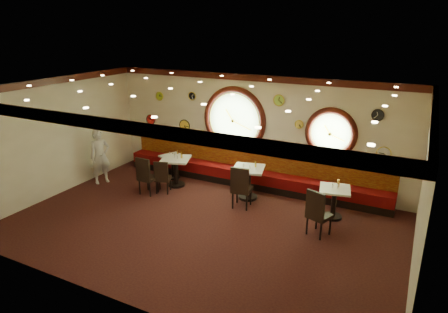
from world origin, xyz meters
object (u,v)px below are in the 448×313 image
Objects in this scene: table_b at (176,168)px; condiment_c_bottle at (256,164)px; table_a at (173,164)px; condiment_a_pepper at (173,155)px; chair_a at (146,174)px; chair_d at (317,210)px; condiment_d_salt at (333,186)px; condiment_d_pepper at (338,186)px; condiment_c_salt at (244,165)px; condiment_b_salt at (175,156)px; condiment_c_pepper at (250,167)px; chair_b at (162,175)px; condiment_a_salt at (170,154)px; condiment_a_bottle at (178,153)px; chair_c at (241,185)px; table_c at (248,179)px; condiment_b_bottle at (182,155)px; table_d at (334,199)px; condiment_b_pepper at (177,157)px; condiment_d_bottle at (338,183)px; waiter at (100,156)px.

condiment_c_bottle is (2.37, 0.28, 0.42)m from table_b.
condiment_a_pepper reaches higher than table_a.
condiment_a_pepper is (-0.03, 1.35, 0.14)m from chair_a.
chair_d is at bearing -0.16° from chair_a.
condiment_d_pepper reaches higher than condiment_d_salt.
condiment_b_salt is at bearing -178.08° from condiment_c_salt.
table_a is at bearing 171.75° from condiment_c_pepper.
table_b is at bearing -176.51° from condiment_c_salt.
condiment_a_salt is at bearing 94.83° from chair_b.
chair_a reaches higher than condiment_a_bottle.
condiment_a_bottle is (-0.24, 0.51, -0.11)m from condiment_b_salt.
condiment_b_salt is at bearing 73.36° from chair_a.
chair_c reaches higher than chair_a.
condiment_d_salt is 0.55× the size of condiment_a_bottle.
table_c is 2.81m from chair_a.
condiment_b_bottle reaches higher than condiment_a_salt.
condiment_b_bottle is at bearing -174.68° from chair_d.
table_d is (4.97, -0.45, 0.04)m from table_a.
condiment_a_salt reaches higher than condiment_a_pepper.
condiment_a_bottle reaches higher than condiment_a_salt.
condiment_d_pepper is (0.20, 1.09, 0.21)m from chair_d.
table_c is 2.18m from condiment_b_pepper.
chair_a is 7.26× the size of condiment_b_pepper.
condiment_d_salt is at bearing -0.82° from condiment_b_bottle.
condiment_a_salt is 0.75× the size of condiment_c_bottle.
condiment_a_bottle reaches higher than table_d.
waiter is at bearing -171.96° from condiment_d_bottle.
table_c is 4.45m from waiter.
condiment_b_pepper is (0.12, 0.61, 0.35)m from chair_b.
condiment_b_pepper is at bearing -175.70° from condiment_c_salt.
condiment_b_bottle reaches higher than condiment_d_bottle.
condiment_d_bottle reaches higher than chair_b.
table_c is 5.37× the size of condiment_d_bottle.
table_b is 8.69× the size of condiment_a_salt.
table_a is 1.40m from chair_a.
condiment_a_bottle is at bearing 32.45° from table_a.
chair_a is at bearing -159.71° from chair_b.
condiment_a_pepper is 0.59× the size of condiment_b_bottle.
condiment_b_bottle reaches higher than condiment_d_pepper.
condiment_b_pepper is 0.61× the size of condiment_c_bottle.
table_a is 2.68m from table_c.
table_c is 2.39m from chair_b.
condiment_a_pepper is 0.95× the size of condiment_d_pepper.
condiment_c_salt is (2.47, 1.04, 0.32)m from chair_a.
chair_d is (4.83, -1.51, 0.18)m from table_a.
table_d is 1.42× the size of chair_b.
table_c is 10.74× the size of condiment_d_salt.
condiment_b_salt is 1.19× the size of condiment_d_salt.
table_a is at bearing 175.19° from condiment_d_pepper.
chair_c is 3.01m from condiment_a_salt.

